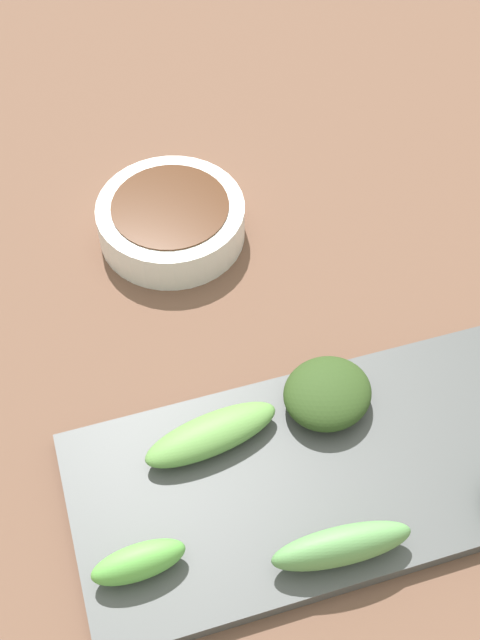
% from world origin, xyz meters
% --- Properties ---
extents(tabletop, '(2.10, 2.10, 0.02)m').
position_xyz_m(tabletop, '(0.00, 0.00, 0.01)').
color(tabletop, brown).
rests_on(tabletop, ground).
extents(sauce_bowl, '(0.12, 0.12, 0.04)m').
position_xyz_m(sauce_bowl, '(-0.12, -0.02, 0.04)').
color(sauce_bowl, white).
rests_on(sauce_bowl, tabletop).
extents(serving_plate, '(0.16, 0.35, 0.01)m').
position_xyz_m(serving_plate, '(0.13, 0.02, 0.03)').
color(serving_plate, '#4C4D4E').
rests_on(serving_plate, tabletop).
extents(broccoli_leafy_0, '(0.08, 0.08, 0.03)m').
position_xyz_m(broccoli_leafy_0, '(0.09, 0.04, 0.05)').
color(broccoli_leafy_0, '#2F481D').
rests_on(broccoli_leafy_0, serving_plate).
extents(broccoli_stalk_2, '(0.02, 0.06, 0.03)m').
position_xyz_m(broccoli_stalk_2, '(0.17, -0.11, 0.04)').
color(broccoli_stalk_2, '#65B94D').
rests_on(broccoli_stalk_2, serving_plate).
extents(broccoli_stalk_3, '(0.05, 0.10, 0.02)m').
position_xyz_m(broccoli_stalk_3, '(0.09, -0.05, 0.04)').
color(broccoli_stalk_3, '#679E4B').
rests_on(broccoli_stalk_3, serving_plate).
extents(broccoli_stalk_4, '(0.03, 0.09, 0.03)m').
position_xyz_m(broccoli_stalk_4, '(0.19, 0.01, 0.05)').
color(broccoli_stalk_4, '#66A25A').
rests_on(broccoli_stalk_4, serving_plate).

